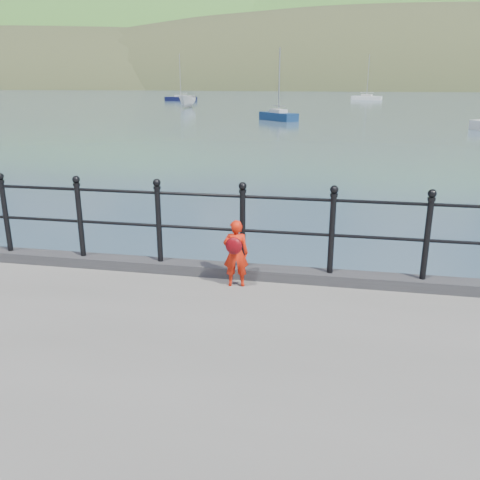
% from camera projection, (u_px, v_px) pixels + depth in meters
% --- Properties ---
extents(ground, '(600.00, 600.00, 0.00)m').
position_uv_depth(ground, '(205.00, 331.00, 7.68)').
color(ground, '#2D4251').
rests_on(ground, ground).
extents(kerb, '(60.00, 0.30, 0.15)m').
position_uv_depth(kerb, '(201.00, 268.00, 7.22)').
color(kerb, '#28282B').
rests_on(kerb, quay).
extents(railing, '(18.11, 0.11, 1.20)m').
position_uv_depth(railing, '(200.00, 218.00, 6.99)').
color(railing, black).
rests_on(railing, kerb).
extents(far_shore, '(830.00, 200.00, 156.00)m').
position_uv_depth(far_shore, '(421.00, 139.00, 231.52)').
color(far_shore, '#333A21').
rests_on(far_shore, ground).
extents(child, '(0.37, 0.32, 0.91)m').
position_uv_depth(child, '(236.00, 253.00, 6.67)').
color(child, red).
rests_on(child, quay).
extents(launch_white, '(1.72, 4.45, 1.71)m').
position_uv_depth(launch_white, '(188.00, 101.00, 65.04)').
color(launch_white, white).
rests_on(launch_white, ground).
extents(sailboat_left, '(5.54, 2.48, 7.71)m').
position_uv_depth(sailboat_left, '(181.00, 99.00, 85.46)').
color(sailboat_left, black).
rests_on(sailboat_left, ground).
extents(sailboat_port, '(3.92, 4.02, 6.43)m').
position_uv_depth(sailboat_port, '(278.00, 117.00, 46.06)').
color(sailboat_port, navy).
rests_on(sailboat_port, ground).
extents(sailboat_deep, '(5.38, 2.88, 7.78)m').
position_uv_depth(sailboat_deep, '(366.00, 98.00, 89.04)').
color(sailboat_deep, white).
rests_on(sailboat_deep, ground).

